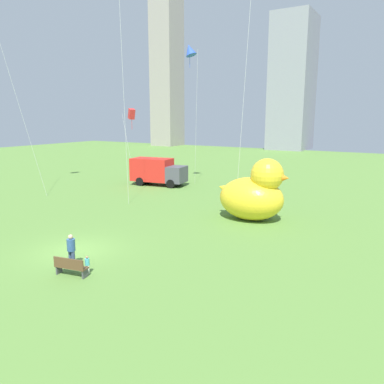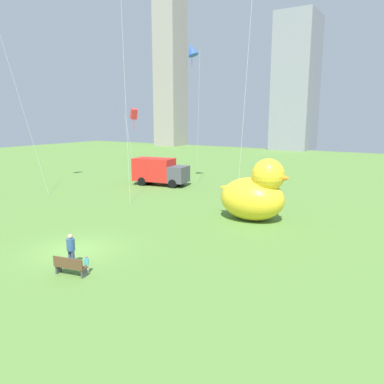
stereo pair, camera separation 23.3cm
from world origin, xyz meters
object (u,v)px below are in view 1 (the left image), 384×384
object	(u,v)px
park_bench	(70,266)
giant_inflatable_duck	(254,194)
person_adult	(71,249)
kite_blue	(190,50)
kite_red	(132,114)
box_truck	(157,172)
person_child	(87,264)

from	to	relation	value
park_bench	giant_inflatable_duck	xyz separation A→B (m)	(3.47, 13.45, 1.42)
person_adult	kite_blue	xyz separation A→B (m)	(-6.85, 22.25, 12.88)
person_adult	kite_red	bearing A→B (deg)	123.10
giant_inflatable_duck	kite_red	distance (m)	20.88
box_truck	kite_red	bearing A→B (deg)	167.09
park_bench	box_truck	xyz separation A→B (m)	(-10.59, 21.13, 0.97)
box_truck	person_child	bearing A→B (deg)	-61.72
giant_inflatable_duck	box_truck	distance (m)	16.03
park_bench	kite_blue	world-z (taller)	kite_blue
person_child	giant_inflatable_duck	xyz separation A→B (m)	(3.02, 12.84, 1.41)
person_adult	person_child	size ratio (longest dim) A/B	1.87
kite_red	person_child	bearing A→B (deg)	-54.78
giant_inflatable_duck	kite_blue	size ratio (longest dim) A/B	0.37
park_bench	box_truck	distance (m)	23.66
giant_inflatable_duck	kite_red	xyz separation A→B (m)	(-18.18, 8.63, 5.58)
box_truck	giant_inflatable_duck	bearing A→B (deg)	-28.66
person_child	kite_red	world-z (taller)	kite_red
box_truck	kite_red	world-z (taller)	kite_red
park_bench	kite_red	size ratio (longest dim) A/B	0.20
box_truck	kite_blue	xyz separation A→B (m)	(2.86, 1.98, 12.33)
park_bench	person_child	xyz separation A→B (m)	(0.45, 0.61, 0.00)
person_adult	box_truck	size ratio (longest dim) A/B	0.26
person_child	giant_inflatable_duck	size ratio (longest dim) A/B	0.16
person_child	giant_inflatable_duck	bearing A→B (deg)	76.77
person_child	kite_blue	size ratio (longest dim) A/B	0.06
kite_red	kite_blue	size ratio (longest dim) A/B	0.56
giant_inflatable_duck	kite_blue	distance (m)	18.98
person_child	box_truck	xyz separation A→B (m)	(-11.04, 20.53, 0.97)
park_bench	person_adult	world-z (taller)	person_adult
person_adult	kite_red	size ratio (longest dim) A/B	0.20
park_bench	person_adult	xyz separation A→B (m)	(-0.89, 0.87, 0.42)
park_bench	box_truck	world-z (taller)	box_truck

